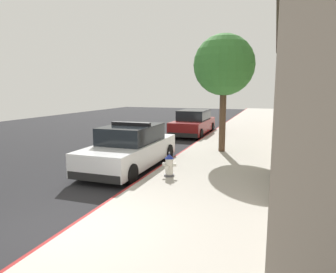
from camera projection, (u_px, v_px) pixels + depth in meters
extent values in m
cube|color=#232326|center=(123.00, 143.00, 16.71)|extent=(30.39, 60.00, 0.20)
cube|color=#ADA89E|center=(232.00, 147.00, 14.72)|extent=(3.67, 60.00, 0.17)
cube|color=maroon|center=(195.00, 144.00, 15.33)|extent=(0.08, 60.00, 0.17)
cube|color=black|center=(277.00, 76.00, 7.69)|extent=(0.06, 1.30, 1.10)
cube|color=black|center=(277.00, 82.00, 13.92)|extent=(0.06, 1.30, 1.10)
cube|color=black|center=(276.00, 84.00, 20.14)|extent=(0.06, 1.30, 1.10)
cube|color=white|center=(130.00, 153.00, 10.95)|extent=(1.84, 4.80, 0.76)
cube|color=black|center=(132.00, 134.00, 10.98)|extent=(1.64, 2.50, 0.60)
cube|color=black|center=(94.00, 177.00, 8.81)|extent=(1.76, 0.16, 0.24)
cube|color=black|center=(154.00, 148.00, 13.17)|extent=(1.76, 0.16, 0.24)
cylinder|color=black|center=(130.00, 149.00, 12.85)|extent=(0.22, 0.64, 0.64)
cylinder|color=black|center=(168.00, 152.00, 12.29)|extent=(0.22, 0.64, 0.64)
cylinder|color=black|center=(82.00, 169.00, 9.68)|extent=(0.22, 0.64, 0.64)
cylinder|color=black|center=(131.00, 174.00, 9.12)|extent=(0.22, 0.64, 0.64)
cube|color=black|center=(131.00, 124.00, 10.88)|extent=(1.48, 0.20, 0.12)
cube|color=red|center=(122.00, 123.00, 10.99)|extent=(0.44, 0.18, 0.11)
cube|color=#1E33E0|center=(140.00, 124.00, 10.76)|extent=(0.44, 0.18, 0.11)
cube|color=maroon|center=(193.00, 126.00, 19.05)|extent=(1.84, 4.80, 0.76)
cube|color=black|center=(194.00, 115.00, 19.09)|extent=(1.64, 2.50, 0.60)
cube|color=black|center=(183.00, 135.00, 16.91)|extent=(1.76, 0.16, 0.24)
cube|color=black|center=(202.00, 126.00, 21.27)|extent=(1.76, 0.16, 0.24)
cylinder|color=black|center=(187.00, 126.00, 20.96)|extent=(0.22, 0.64, 0.64)
cylinder|color=black|center=(212.00, 127.00, 20.39)|extent=(0.22, 0.64, 0.64)
cylinder|color=black|center=(172.00, 133.00, 17.79)|extent=(0.22, 0.64, 0.64)
cylinder|color=black|center=(200.00, 134.00, 17.23)|extent=(0.22, 0.64, 0.64)
cylinder|color=#4C4C51|center=(169.00, 175.00, 9.47)|extent=(0.32, 0.32, 0.06)
cylinder|color=silver|center=(169.00, 166.00, 9.42)|extent=(0.24, 0.24, 0.50)
cone|color=navy|center=(169.00, 156.00, 9.37)|extent=(0.28, 0.28, 0.14)
cylinder|color=#4C4C51|center=(169.00, 153.00, 9.36)|extent=(0.05, 0.05, 0.06)
cylinder|color=silver|center=(164.00, 164.00, 9.47)|extent=(0.10, 0.10, 0.10)
cylinder|color=silver|center=(174.00, 165.00, 9.36)|extent=(0.10, 0.10, 0.10)
cylinder|color=silver|center=(167.00, 167.00, 9.25)|extent=(0.13, 0.12, 0.13)
cylinder|color=brown|center=(222.00, 119.00, 13.07)|extent=(0.28, 0.28, 2.80)
sphere|color=#387A33|center=(224.00, 65.00, 12.71)|extent=(2.57, 2.57, 2.57)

